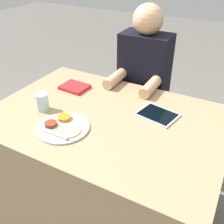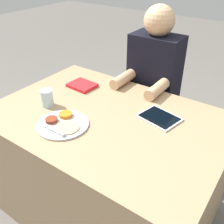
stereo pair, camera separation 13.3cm
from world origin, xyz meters
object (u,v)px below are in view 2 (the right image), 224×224
drinking_glass (47,98)px  tablet_device (159,118)px  thali_tray (63,124)px  red_notebook (82,85)px  person_diner (152,99)px

drinking_glass → tablet_device: bearing=23.0°
thali_tray → red_notebook: size_ratio=1.52×
thali_tray → red_notebook: (-0.20, 0.39, 0.00)m
person_diner → red_notebook: bearing=-129.6°
red_notebook → drinking_glass: size_ratio=1.80×
thali_tray → tablet_device: bearing=42.0°
thali_tray → drinking_glass: size_ratio=2.74×
thali_tray → tablet_device: thali_tray is taller
thali_tray → person_diner: 0.80m
drinking_glass → thali_tray: bearing=-24.3°
thali_tray → drinking_glass: bearing=155.7°
tablet_device → drinking_glass: (-0.59, -0.25, 0.04)m
red_notebook → drinking_glass: (-0.00, -0.30, 0.04)m
person_diner → drinking_glass: person_diner is taller
tablet_device → drinking_glass: drinking_glass is taller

